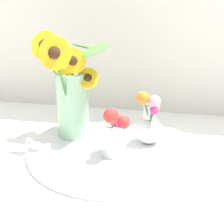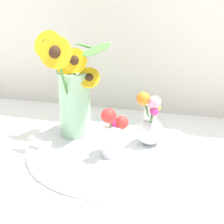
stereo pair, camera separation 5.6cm
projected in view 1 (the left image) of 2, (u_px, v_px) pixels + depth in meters
name	position (u px, v px, depth m)	size (l,w,h in m)	color
ground_plane	(92.00, 163.00, 0.87)	(6.00, 6.00, 0.00)	white
serving_tray	(112.00, 148.00, 0.93)	(0.50, 0.50, 0.02)	silver
mason_jar_sunflowers	(71.00, 92.00, 0.95)	(0.25, 0.21, 0.33)	#99CC9E
vase_small_center	(115.00, 133.00, 0.85)	(0.08, 0.09, 0.15)	white
vase_bulb_right	(149.00, 123.00, 0.93)	(0.08, 0.08, 0.17)	white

